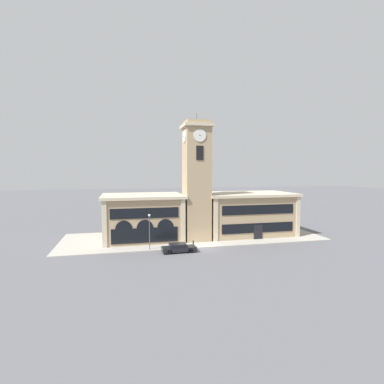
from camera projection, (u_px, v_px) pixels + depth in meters
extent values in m
plane|color=#56565B|center=(205.00, 248.00, 44.40)|extent=(300.00, 300.00, 0.00)
cube|color=#A39E93|center=(194.00, 237.00, 51.43)|extent=(43.47, 14.49, 0.15)
cube|color=tan|center=(197.00, 185.00, 48.72)|extent=(4.02, 4.02, 18.41)
cube|color=beige|center=(197.00, 126.00, 48.04)|extent=(4.72, 4.72, 0.45)
cube|color=tan|center=(197.00, 123.00, 48.00)|extent=(3.69, 3.69, 0.60)
cylinder|color=#4C4C51|center=(197.00, 117.00, 47.93)|extent=(0.10, 0.10, 1.20)
cylinder|color=silver|center=(200.00, 135.00, 46.16)|extent=(1.95, 0.10, 1.95)
cylinder|color=black|center=(200.00, 135.00, 46.09)|extent=(0.16, 0.04, 0.16)
cylinder|color=silver|center=(184.00, 136.00, 47.69)|extent=(0.10, 1.95, 1.95)
cylinder|color=black|center=(184.00, 136.00, 47.68)|extent=(0.04, 0.16, 0.16)
cube|color=black|center=(200.00, 153.00, 46.36)|extent=(1.12, 0.10, 2.20)
cube|color=tan|center=(143.00, 218.00, 49.78)|extent=(12.51, 9.37, 7.08)
cube|color=beige|center=(143.00, 196.00, 49.51)|extent=(13.21, 10.07, 0.45)
cube|color=beige|center=(104.00, 225.00, 43.84)|extent=(0.70, 0.16, 7.08)
cube|color=beige|center=(183.00, 222.00, 46.52)|extent=(0.70, 0.16, 7.08)
cube|color=black|center=(145.00, 213.00, 45.08)|extent=(10.26, 0.10, 1.56)
cube|color=black|center=(145.00, 235.00, 45.33)|extent=(10.01, 0.10, 2.27)
cylinder|color=black|center=(124.00, 229.00, 44.53)|extent=(2.49, 0.06, 2.49)
cylinder|color=black|center=(145.00, 228.00, 45.24)|extent=(2.49, 0.06, 2.49)
cylinder|color=black|center=(166.00, 227.00, 45.95)|extent=(2.49, 0.06, 2.49)
cube|color=tan|center=(247.00, 215.00, 54.01)|extent=(15.43, 9.37, 7.05)
cube|color=beige|center=(247.00, 194.00, 53.73)|extent=(16.13, 10.07, 0.45)
cube|color=beige|center=(216.00, 221.00, 47.73)|extent=(0.70, 0.16, 7.05)
cube|color=beige|center=(298.00, 217.00, 51.07)|extent=(0.70, 0.16, 7.05)
cube|color=black|center=(258.00, 210.00, 49.31)|extent=(12.65, 0.10, 1.55)
cube|color=black|center=(258.00, 232.00, 49.57)|extent=(1.50, 0.12, 2.54)
cube|color=black|center=(258.00, 228.00, 49.53)|extent=(12.65, 0.10, 1.58)
cube|color=black|center=(179.00, 249.00, 42.17)|extent=(4.82, 1.91, 0.61)
cube|color=black|center=(178.00, 245.00, 42.08)|extent=(2.33, 1.68, 0.46)
cube|color=black|center=(178.00, 245.00, 42.08)|extent=(2.24, 1.71, 0.34)
cylinder|color=black|center=(188.00, 248.00, 43.31)|extent=(0.69, 0.23, 0.69)
cylinder|color=black|center=(191.00, 251.00, 41.77)|extent=(0.69, 0.23, 0.69)
cylinder|color=black|center=(168.00, 249.00, 42.58)|extent=(0.69, 0.23, 0.69)
cylinder|color=black|center=(170.00, 252.00, 41.04)|extent=(0.69, 0.23, 0.69)
cylinder|color=#4C4C51|center=(149.00, 233.00, 42.99)|extent=(0.12, 0.12, 4.78)
sphere|color=silver|center=(149.00, 215.00, 42.81)|extent=(0.36, 0.36, 0.36)
cylinder|color=black|center=(193.00, 244.00, 44.33)|extent=(0.18, 0.18, 0.90)
sphere|color=black|center=(193.00, 241.00, 44.29)|extent=(0.16, 0.16, 0.16)
cylinder|color=red|center=(184.00, 246.00, 43.89)|extent=(0.22, 0.22, 0.70)
sphere|color=red|center=(184.00, 243.00, 43.86)|extent=(0.19, 0.19, 0.19)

